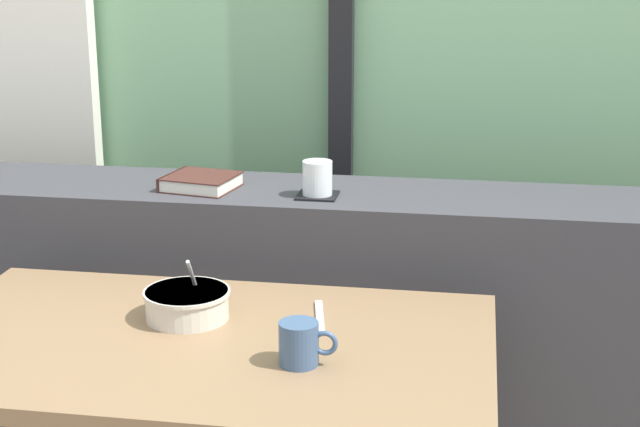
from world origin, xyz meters
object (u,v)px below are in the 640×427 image
at_px(breakfast_table, 205,389).
at_px(soup_bowl, 187,304).
at_px(fork_utensil, 320,316).
at_px(coaster_square, 317,195).
at_px(closed_book, 200,182).
at_px(ceramic_mug, 300,343).
at_px(juice_glass, 317,180).

xyz_separation_m(breakfast_table, soup_bowl, (-0.06, 0.10, 0.14)).
distance_m(breakfast_table, fork_utensil, 0.29).
distance_m(coaster_square, closed_book, 0.31).
relative_size(fork_utensil, ceramic_mug, 1.50).
distance_m(closed_book, ceramic_mug, 0.79).
relative_size(juice_glass, closed_book, 0.43).
bearing_deg(closed_book, breakfast_table, -74.00).
xyz_separation_m(breakfast_table, ceramic_mug, (0.22, -0.09, 0.15)).
bearing_deg(ceramic_mug, breakfast_table, 158.37).
height_order(breakfast_table, closed_book, closed_book).
bearing_deg(fork_utensil, juice_glass, 89.06).
xyz_separation_m(breakfast_table, closed_book, (-0.17, 0.59, 0.28)).
bearing_deg(juice_glass, ceramic_mug, -83.42).
distance_m(juice_glass, fork_utensil, 0.46).
bearing_deg(coaster_square, breakfast_table, -103.95).
xyz_separation_m(juice_glass, fork_utensil, (0.07, -0.41, -0.19)).
distance_m(soup_bowl, ceramic_mug, 0.33).
bearing_deg(ceramic_mug, coaster_square, 96.58).
distance_m(juice_glass, closed_book, 0.31).
xyz_separation_m(closed_book, soup_bowl, (0.11, -0.49, -0.14)).
distance_m(coaster_square, fork_utensil, 0.45).
xyz_separation_m(closed_book, ceramic_mug, (0.38, -0.68, -0.13)).
relative_size(closed_book, fork_utensil, 1.17).
height_order(coaster_square, fork_utensil, coaster_square).
relative_size(breakfast_table, soup_bowl, 6.35).
height_order(breakfast_table, fork_utensil, fork_utensil).
bearing_deg(closed_book, soup_bowl, -77.62).
relative_size(closed_book, ceramic_mug, 1.76).
distance_m(soup_bowl, fork_utensil, 0.28).
height_order(closed_book, fork_utensil, closed_book).
relative_size(coaster_square, soup_bowl, 0.54).
relative_size(coaster_square, closed_book, 0.50).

